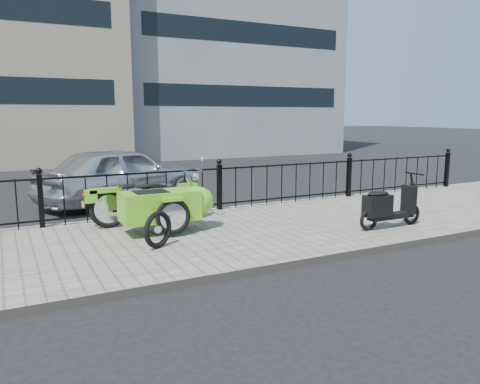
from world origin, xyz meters
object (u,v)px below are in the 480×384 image
spare_tire (158,230)px  scooter (387,207)px  motorcycle_sidecar (167,203)px  sedan_car (121,175)px

spare_tire → scooter: bearing=-9.0°
motorcycle_sidecar → spare_tire: bearing=-115.7°
scooter → spare_tire: 4.06m
motorcycle_sidecar → spare_tire: 1.14m
motorcycle_sidecar → sedan_car: (0.03, 3.50, 0.10)m
scooter → sedan_car: 6.22m
scooter → sedan_car: size_ratio=0.35×
motorcycle_sidecar → spare_tire: size_ratio=3.99×
motorcycle_sidecar → sedan_car: size_ratio=0.56×
spare_tire → sedan_car: (0.52, 4.52, 0.28)m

